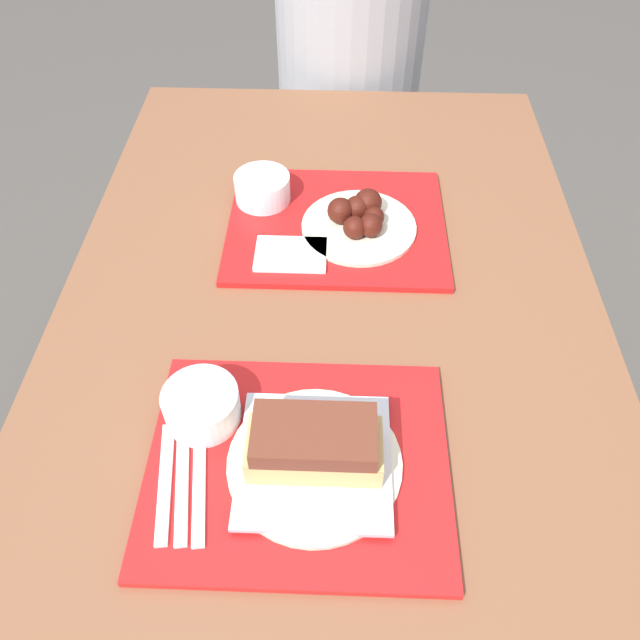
{
  "coord_description": "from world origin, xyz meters",
  "views": [
    {
      "loc": [
        0.01,
        -0.62,
        1.49
      ],
      "look_at": [
        -0.01,
        0.01,
        0.78
      ],
      "focal_mm": 35.0,
      "sensor_mm": 36.0,
      "label": 1
    }
  ],
  "objects": [
    {
      "name": "ground_plane",
      "position": [
        0.0,
        0.0,
        0.0
      ],
      "size": [
        12.0,
        12.0,
        0.0
      ],
      "primitive_type": "plane",
      "color": "#4C4742"
    },
    {
      "name": "picnic_table",
      "position": [
        0.0,
        0.0,
        0.65
      ],
      "size": [
        0.9,
        1.57,
        0.74
      ],
      "color": "brown",
      "rests_on": "ground_plane"
    },
    {
      "name": "picnic_bench_far",
      "position": [
        0.0,
        1.01,
        0.39
      ],
      "size": [
        0.86,
        0.28,
        0.46
      ],
      "color": "brown",
      "rests_on": "ground_plane"
    },
    {
      "name": "tray_near",
      "position": [
        -0.03,
        -0.21,
        0.75
      ],
      "size": [
        0.4,
        0.33,
        0.01
      ],
      "color": "red",
      "rests_on": "picnic_table"
    },
    {
      "name": "tray_far",
      "position": [
        0.01,
        0.28,
        0.75
      ],
      "size": [
        0.4,
        0.33,
        0.01
      ],
      "color": "red",
      "rests_on": "picnic_table"
    },
    {
      "name": "bowl_coleslaw_near",
      "position": [
        -0.17,
        -0.15,
        0.78
      ],
      "size": [
        0.1,
        0.1,
        0.05
      ],
      "color": "silver",
      "rests_on": "tray_near"
    },
    {
      "name": "brisket_sandwich_plate",
      "position": [
        -0.01,
        -0.22,
        0.79
      ],
      "size": [
        0.23,
        0.23,
        0.09
      ],
      "color": "beige",
      "rests_on": "tray_near"
    },
    {
      "name": "plastic_fork_near",
      "position": [
        -0.18,
        -0.25,
        0.76
      ],
      "size": [
        0.04,
        0.17,
        0.0
      ],
      "color": "white",
      "rests_on": "tray_near"
    },
    {
      "name": "plastic_knife_near",
      "position": [
        -0.16,
        -0.25,
        0.76
      ],
      "size": [
        0.04,
        0.17,
        0.0
      ],
      "color": "white",
      "rests_on": "tray_near"
    },
    {
      "name": "plastic_spoon_near",
      "position": [
        -0.2,
        -0.25,
        0.76
      ],
      "size": [
        0.04,
        0.17,
        0.0
      ],
      "color": "white",
      "rests_on": "tray_near"
    },
    {
      "name": "bowl_coleslaw_far",
      "position": [
        -0.13,
        0.34,
        0.78
      ],
      "size": [
        0.1,
        0.1,
        0.05
      ],
      "color": "silver",
      "rests_on": "tray_far"
    },
    {
      "name": "wings_plate_far",
      "position": [
        0.05,
        0.27,
        0.77
      ],
      "size": [
        0.21,
        0.21,
        0.06
      ],
      "color": "beige",
      "rests_on": "tray_far"
    },
    {
      "name": "napkin_far",
      "position": [
        -0.07,
        0.19,
        0.76
      ],
      "size": [
        0.12,
        0.09,
        0.01
      ],
      "color": "white",
      "rests_on": "tray_far"
    },
    {
      "name": "person_seated_across",
      "position": [
        0.03,
        1.01,
        0.74
      ],
      "size": [
        0.38,
        0.38,
        0.68
      ],
      "color": "#9E9EA3",
      "rests_on": "picnic_bench_far"
    }
  ]
}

